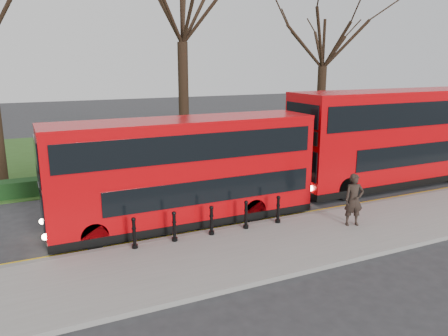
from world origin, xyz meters
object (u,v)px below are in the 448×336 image
bus_lead (184,172)px  pedestrian (354,200)px  bollard_row (211,221)px  bus_rear (398,137)px

bus_lead → pedestrian: (5.40, -3.23, -0.89)m
bollard_row → bus_rear: bus_rear is taller
pedestrian → bus_lead: bearing=167.7°
bus_lead → pedestrian: 6.35m
bollard_row → bus_lead: bus_lead is taller
bollard_row → bus_lead: bearing=99.3°
bus_lead → pedestrian: size_ratio=5.17×
bollard_row → pedestrian: 5.30m
bus_rear → bus_lead: bearing=-176.2°
bus_rear → pedestrian: bearing=-147.4°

